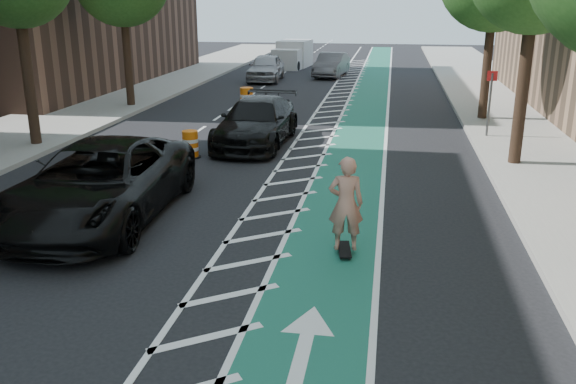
% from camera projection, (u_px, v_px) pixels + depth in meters
% --- Properties ---
extents(ground, '(120.00, 120.00, 0.00)m').
position_uv_depth(ground, '(175.00, 258.00, 12.12)').
color(ground, black).
rests_on(ground, ground).
extents(bike_lane, '(2.00, 90.00, 0.01)m').
position_uv_depth(bike_lane, '(356.00, 147.00, 21.04)').
color(bike_lane, '#1A5E48').
rests_on(bike_lane, ground).
extents(buffer_strip, '(1.40, 90.00, 0.01)m').
position_uv_depth(buffer_strip, '(313.00, 146.00, 21.28)').
color(buffer_strip, silver).
rests_on(buffer_strip, ground).
extents(sidewalk_right, '(5.00, 90.00, 0.15)m').
position_uv_depth(sidewalk_right, '(555.00, 153.00, 19.99)').
color(sidewalk_right, gray).
rests_on(sidewalk_right, ground).
extents(sidewalk_left, '(5.00, 90.00, 0.15)m').
position_uv_depth(sidewalk_left, '(24.00, 133.00, 22.99)').
color(sidewalk_left, gray).
rests_on(sidewalk_left, ground).
extents(curb_right, '(0.12, 90.00, 0.16)m').
position_uv_depth(curb_right, '(477.00, 150.00, 20.38)').
color(curb_right, gray).
rests_on(curb_right, ground).
extents(curb_left, '(0.12, 90.00, 0.16)m').
position_uv_depth(curb_left, '(85.00, 135.00, 22.60)').
color(curb_left, gray).
rests_on(curb_left, ground).
extents(sign_post, '(0.35, 0.08, 2.47)m').
position_uv_depth(sign_post, '(490.00, 103.00, 21.78)').
color(sign_post, '#4C4C4C').
rests_on(sign_post, ground).
extents(skateboard, '(0.35, 0.87, 0.11)m').
position_uv_depth(skateboard, '(344.00, 250.00, 12.28)').
color(skateboard, black).
rests_on(skateboard, ground).
extents(skateboarder, '(0.75, 0.55, 1.91)m').
position_uv_depth(skateboarder, '(346.00, 204.00, 11.98)').
color(skateboarder, tan).
rests_on(skateboarder, skateboard).
extents(suv_near, '(3.18, 6.50, 1.78)m').
position_uv_depth(suv_near, '(100.00, 183.00, 13.97)').
color(suv_near, black).
rests_on(suv_near, ground).
extents(suv_far, '(2.39, 5.55, 1.59)m').
position_uv_depth(suv_far, '(257.00, 122.00, 21.27)').
color(suv_far, black).
rests_on(suv_far, ground).
extents(car_silver, '(2.15, 4.87, 1.63)m').
position_uv_depth(car_silver, '(266.00, 67.00, 37.63)').
color(car_silver, '#9A999E').
rests_on(car_silver, ground).
extents(car_grey, '(2.11, 4.76, 1.52)m').
position_uv_depth(car_grey, '(331.00, 65.00, 39.61)').
color(car_grey, '#57565B').
rests_on(car_grey, ground).
extents(box_truck, '(2.46, 4.77, 1.92)m').
position_uv_depth(box_truck, '(293.00, 55.00, 44.91)').
color(box_truck, silver).
rests_on(box_truck, ground).
extents(barrel_a, '(0.64, 0.64, 0.87)m').
position_uv_depth(barrel_a, '(190.00, 145.00, 19.61)').
color(barrel_a, orange).
rests_on(barrel_a, ground).
extents(barrel_b, '(0.60, 0.60, 0.81)m').
position_uv_depth(barrel_b, '(243.00, 114.00, 24.93)').
color(barrel_b, '#FF520D').
rests_on(barrel_b, ground).
extents(barrel_c, '(0.76, 0.76, 1.03)m').
position_uv_depth(barrel_c, '(247.00, 99.00, 27.87)').
color(barrel_c, orange).
rests_on(barrel_c, ground).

